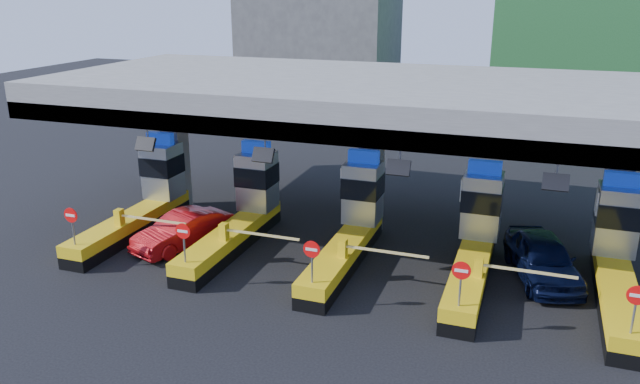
% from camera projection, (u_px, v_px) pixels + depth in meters
% --- Properties ---
extents(ground, '(120.00, 120.00, 0.00)m').
position_uv_depth(ground, '(350.00, 257.00, 25.94)').
color(ground, black).
rests_on(ground, ground).
extents(toll_canopy, '(28.00, 12.09, 7.00)m').
position_uv_depth(toll_canopy, '(372.00, 99.00, 26.59)').
color(toll_canopy, slate).
rests_on(toll_canopy, ground).
extents(toll_lane_far_left, '(4.43, 8.00, 4.16)m').
position_uv_depth(toll_lane_far_left, '(146.00, 198.00, 28.91)').
color(toll_lane_far_left, black).
rests_on(toll_lane_far_left, ground).
extents(toll_lane_left, '(4.43, 8.00, 4.16)m').
position_uv_depth(toll_lane_left, '(243.00, 210.00, 27.33)').
color(toll_lane_left, black).
rests_on(toll_lane_left, ground).
extents(toll_lane_center, '(4.43, 8.00, 4.16)m').
position_uv_depth(toll_lane_center, '(353.00, 224.00, 25.75)').
color(toll_lane_center, black).
rests_on(toll_lane_center, ground).
extents(toll_lane_right, '(4.43, 8.00, 4.16)m').
position_uv_depth(toll_lane_right, '(476.00, 239.00, 24.17)').
color(toll_lane_right, black).
rests_on(toll_lane_right, ground).
extents(toll_lane_far_right, '(4.43, 8.00, 4.16)m').
position_uv_depth(toll_lane_far_right, '(617.00, 257.00, 22.60)').
color(toll_lane_far_right, black).
rests_on(toll_lane_far_right, ground).
extents(bg_building_concrete, '(14.00, 10.00, 18.00)m').
position_uv_depth(bg_building_concrete, '(320.00, 6.00, 59.80)').
color(bg_building_concrete, '#4C4C49').
rests_on(bg_building_concrete, ground).
extents(van, '(3.47, 5.44, 1.72)m').
position_uv_depth(van, '(543.00, 258.00, 23.78)').
color(van, black).
rests_on(van, ground).
extents(red_car, '(3.07, 4.83, 1.50)m').
position_uv_depth(red_car, '(183.00, 230.00, 26.77)').
color(red_car, maroon).
rests_on(red_car, ground).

